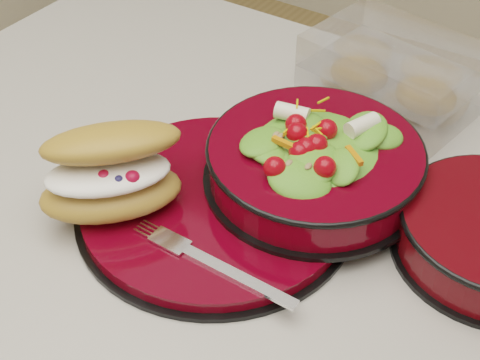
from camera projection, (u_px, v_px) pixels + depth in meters
The scene contains 5 objects.
dinner_plate at pixel (216, 204), 0.76m from camera, with size 0.32×0.32×0.02m.
salad_bowl at pixel (315, 155), 0.75m from camera, with size 0.26×0.26×0.10m.
croissant at pixel (112, 173), 0.71m from camera, with size 0.17×0.18×0.09m.
fork at pixel (216, 265), 0.67m from camera, with size 0.17×0.02×0.00m.
pastry_box at pixel (393, 75), 0.90m from camera, with size 0.24×0.19×0.09m.
Camera 1 is at (0.24, -0.51, 1.43)m, focal length 50.00 mm.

